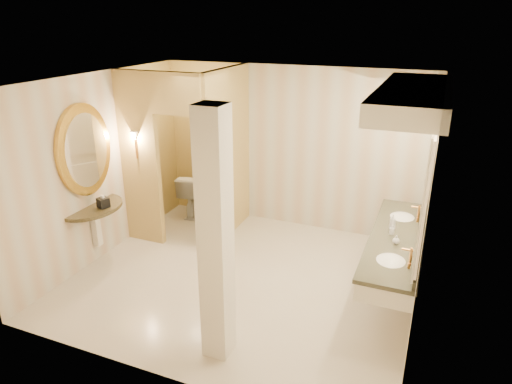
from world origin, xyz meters
TOP-DOWN VIEW (x-y plane):
  - floor at (0.00, 0.00)m, footprint 4.50×4.50m
  - ceiling at (0.00, 0.00)m, footprint 4.50×4.50m
  - wall_back at (0.00, 2.00)m, footprint 4.50×0.02m
  - wall_front at (0.00, -2.00)m, footprint 4.50×0.02m
  - wall_left at (-2.25, 0.00)m, footprint 0.02×4.00m
  - wall_right at (2.25, 0.00)m, footprint 0.02×4.00m
  - toilet_closet at (-1.13, 0.97)m, footprint 1.50×1.55m
  - wall_sconce at (-1.93, 0.43)m, footprint 0.14×0.14m
  - vanity at (1.98, 0.32)m, footprint 0.75×2.55m
  - console_shelf at (-2.21, -0.33)m, footprint 0.99×0.99m
  - pillar at (0.35, -1.44)m, footprint 0.28×0.28m
  - tissue_box at (-2.02, -0.31)m, footprint 0.18×0.18m
  - toilet at (-1.70, 1.70)m, footprint 0.55×0.83m
  - soap_bottle_a at (1.88, 0.36)m, footprint 0.06×0.06m
  - soap_bottle_b at (1.96, 0.11)m, footprint 0.09×0.09m
  - soap_bottle_c at (1.87, 0.50)m, footprint 0.10×0.10m

SIDE VIEW (x-z plane):
  - floor at x=0.00m, z-range 0.00..0.00m
  - toilet at x=-1.70m, z-range 0.00..0.79m
  - soap_bottle_b at x=1.96m, z-range 0.88..0.98m
  - soap_bottle_a at x=1.88m, z-range 0.88..0.99m
  - tissue_box at x=-2.02m, z-range 0.88..1.01m
  - soap_bottle_c at x=1.87m, z-range 0.88..1.08m
  - console_shelf at x=-2.21m, z-range 0.37..2.32m
  - wall_back at x=0.00m, z-range 0.00..2.70m
  - wall_front at x=0.00m, z-range 0.00..2.70m
  - wall_left at x=-2.25m, z-range 0.00..2.70m
  - wall_right at x=2.25m, z-range 0.00..2.70m
  - pillar at x=0.35m, z-range 0.00..2.70m
  - toilet_closet at x=-1.13m, z-range 0.04..2.74m
  - vanity at x=1.98m, z-range 0.58..2.67m
  - wall_sconce at x=-1.93m, z-range 1.52..1.94m
  - ceiling at x=0.00m, z-range 2.70..2.70m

